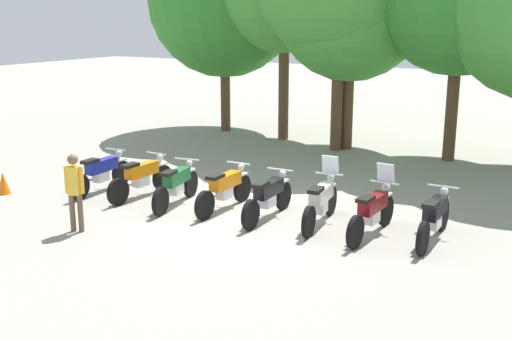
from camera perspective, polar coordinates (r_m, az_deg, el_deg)
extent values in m
plane|color=gray|center=(13.67, -1.04, -4.10)|extent=(80.00, 80.00, 0.00)
cylinder|color=black|center=(16.36, -12.30, -0.20)|extent=(0.13, 0.64, 0.64)
cylinder|color=black|center=(15.25, -16.00, -1.48)|extent=(0.13, 0.64, 0.64)
cube|color=silver|center=(16.29, -12.36, 0.96)|extent=(0.13, 0.36, 0.04)
cube|color=navy|center=(15.75, -14.04, 0.45)|extent=(0.30, 0.96, 0.30)
cube|color=silver|center=(15.78, -14.10, -0.54)|extent=(0.24, 0.41, 0.24)
cube|color=black|center=(15.42, -15.05, 0.83)|extent=(0.26, 0.45, 0.08)
cylinder|color=silver|center=(16.22, -12.56, 0.81)|extent=(0.06, 0.23, 0.64)
cylinder|color=silver|center=(16.09, -12.83, 1.90)|extent=(0.62, 0.06, 0.04)
sphere|color=silver|center=(16.21, -12.51, 1.57)|extent=(0.17, 0.17, 0.16)
cylinder|color=silver|center=(15.68, -15.25, -0.92)|extent=(0.10, 0.70, 0.07)
cylinder|color=black|center=(15.71, -8.63, -0.63)|extent=(0.13, 0.64, 0.64)
cylinder|color=black|center=(14.62, -12.59, -1.93)|extent=(0.13, 0.64, 0.64)
cube|color=silver|center=(15.63, -8.68, 0.58)|extent=(0.13, 0.36, 0.04)
cube|color=orange|center=(15.10, -10.47, 0.06)|extent=(0.30, 0.96, 0.30)
cube|color=silver|center=(15.13, -10.55, -0.97)|extent=(0.24, 0.41, 0.24)
cube|color=black|center=(14.78, -11.55, 0.46)|extent=(0.26, 0.45, 0.08)
cylinder|color=silver|center=(15.57, -8.89, 0.42)|extent=(0.06, 0.23, 0.64)
cylinder|color=silver|center=(15.43, -9.16, 1.56)|extent=(0.62, 0.06, 0.04)
sphere|color=silver|center=(15.55, -8.83, 1.22)|extent=(0.17, 0.17, 0.16)
cylinder|color=silver|center=(15.05, -11.76, -1.35)|extent=(0.10, 0.70, 0.07)
cylinder|color=black|center=(15.03, -6.04, -1.22)|extent=(0.22, 0.65, 0.64)
cylinder|color=black|center=(13.70, -8.80, -2.83)|extent=(0.22, 0.65, 0.64)
cube|color=silver|center=(14.94, -6.08, 0.04)|extent=(0.18, 0.38, 0.04)
cube|color=#1E6033|center=(14.31, -7.31, -0.59)|extent=(0.43, 0.98, 0.30)
cube|color=silver|center=(14.34, -7.36, -1.68)|extent=(0.29, 0.43, 0.24)
cube|color=black|center=(13.92, -8.06, -0.23)|extent=(0.32, 0.48, 0.08)
cylinder|color=silver|center=(14.87, -6.22, -0.14)|extent=(0.09, 0.23, 0.64)
cylinder|color=silver|center=(14.71, -6.40, 1.05)|extent=(0.62, 0.15, 0.04)
sphere|color=silver|center=(14.86, -6.18, 0.70)|extent=(0.19, 0.19, 0.16)
cylinder|color=silver|center=(14.17, -8.48, -2.17)|extent=(0.20, 0.70, 0.07)
cylinder|color=black|center=(14.56, -1.26, -1.65)|extent=(0.10, 0.64, 0.64)
cylinder|color=black|center=(13.32, -4.75, -3.21)|extent=(0.10, 0.64, 0.64)
cube|color=silver|center=(14.47, -1.27, -0.36)|extent=(0.12, 0.36, 0.04)
cube|color=orange|center=(13.87, -2.83, -0.96)|extent=(0.27, 0.95, 0.30)
cube|color=silver|center=(13.91, -2.93, -2.08)|extent=(0.22, 0.40, 0.24)
cube|color=black|center=(13.50, -3.77, -0.56)|extent=(0.24, 0.44, 0.08)
cylinder|color=silver|center=(14.40, -1.46, -0.53)|extent=(0.05, 0.23, 0.64)
cylinder|color=silver|center=(14.25, -1.65, 0.69)|extent=(0.62, 0.04, 0.04)
sphere|color=silver|center=(14.38, -1.38, 0.33)|extent=(0.16, 0.16, 0.16)
cylinder|color=silver|center=(13.77, -4.17, -2.53)|extent=(0.08, 0.70, 0.07)
cylinder|color=black|center=(13.98, 2.54, -2.34)|extent=(0.12, 0.64, 0.64)
cylinder|color=black|center=(12.66, -0.51, -4.09)|extent=(0.12, 0.64, 0.64)
cube|color=silver|center=(13.88, 2.56, -0.99)|extent=(0.13, 0.36, 0.04)
cube|color=black|center=(13.25, 1.20, -1.67)|extent=(0.29, 0.96, 0.30)
cube|color=silver|center=(13.29, 1.10, -2.84)|extent=(0.23, 0.41, 0.24)
cube|color=black|center=(12.86, 0.40, -1.28)|extent=(0.25, 0.45, 0.08)
cylinder|color=silver|center=(13.81, 2.39, -1.18)|extent=(0.06, 0.23, 0.64)
cylinder|color=silver|center=(13.65, 2.24, 0.09)|extent=(0.62, 0.05, 0.04)
sphere|color=silver|center=(13.79, 2.47, -0.28)|extent=(0.16, 0.16, 0.16)
cylinder|color=silver|center=(13.12, -0.13, -3.33)|extent=(0.09, 0.70, 0.07)
cylinder|color=black|center=(13.70, 6.90, -2.77)|extent=(0.18, 0.65, 0.64)
cylinder|color=black|center=(12.28, 4.87, -4.72)|extent=(0.18, 0.65, 0.64)
cube|color=silver|center=(13.60, 6.95, -1.40)|extent=(0.16, 0.37, 0.04)
cube|color=silver|center=(12.93, 6.05, -2.15)|extent=(0.37, 0.97, 0.30)
cube|color=silver|center=(12.96, 5.95, -3.36)|extent=(0.27, 0.42, 0.24)
cube|color=black|center=(12.51, 5.53, -1.79)|extent=(0.29, 0.47, 0.08)
cylinder|color=silver|center=(13.53, 6.84, -1.60)|extent=(0.08, 0.23, 0.64)
cylinder|color=silver|center=(13.35, 6.77, -0.31)|extent=(0.62, 0.11, 0.04)
sphere|color=silver|center=(13.51, 6.91, -0.68)|extent=(0.18, 0.18, 0.16)
cylinder|color=silver|center=(12.75, 4.86, -3.91)|extent=(0.15, 0.70, 0.07)
cube|color=silver|center=(13.36, 6.87, 0.58)|extent=(0.37, 0.17, 0.39)
cylinder|color=black|center=(13.19, 11.88, -3.65)|extent=(0.13, 0.64, 0.64)
cylinder|color=black|center=(11.82, 9.13, -5.61)|extent=(0.13, 0.64, 0.64)
cube|color=silver|center=(13.09, 11.95, -2.23)|extent=(0.14, 0.37, 0.04)
cube|color=maroon|center=(12.44, 10.74, -2.99)|extent=(0.31, 0.96, 0.30)
cube|color=silver|center=(12.47, 10.60, -4.23)|extent=(0.24, 0.41, 0.24)
cube|color=black|center=(12.03, 10.05, -2.60)|extent=(0.26, 0.45, 0.08)
cylinder|color=silver|center=(13.01, 11.80, -2.43)|extent=(0.06, 0.23, 0.64)
cylinder|color=silver|center=(12.84, 11.73, -1.10)|extent=(0.62, 0.07, 0.04)
sphere|color=silver|center=(12.99, 11.92, -1.48)|extent=(0.17, 0.17, 0.16)
cylinder|color=silver|center=(12.29, 9.35, -4.76)|extent=(0.11, 0.70, 0.07)
cube|color=silver|center=(12.85, 11.87, -0.18)|extent=(0.37, 0.15, 0.39)
cylinder|color=black|center=(13.19, 16.85, -3.96)|extent=(0.10, 0.64, 0.64)
cylinder|color=black|center=(11.76, 15.12, -6.04)|extent=(0.10, 0.64, 0.64)
cube|color=silver|center=(13.10, 16.96, -2.54)|extent=(0.12, 0.36, 0.04)
cube|color=black|center=(12.41, 16.20, -3.34)|extent=(0.26, 0.95, 0.30)
cube|color=silver|center=(12.45, 16.06, -4.59)|extent=(0.22, 0.40, 0.24)
cube|color=black|center=(11.99, 15.81, -2.99)|extent=(0.24, 0.44, 0.08)
cylinder|color=silver|center=(13.02, 16.86, -2.75)|extent=(0.05, 0.23, 0.64)
cylinder|color=silver|center=(12.84, 16.87, -1.42)|extent=(0.62, 0.04, 0.04)
sphere|color=silver|center=(13.00, 16.97, -1.79)|extent=(0.16, 0.16, 0.16)
cylinder|color=silver|center=(12.23, 14.97, -5.16)|extent=(0.07, 0.70, 0.07)
cylinder|color=brown|center=(13.01, -15.86, -3.81)|extent=(0.14, 0.14, 0.78)
cylinder|color=brown|center=(13.08, -16.55, -3.77)|extent=(0.14, 0.14, 0.78)
cube|color=gold|center=(12.86, -16.41, -0.88)|extent=(0.28, 0.27, 0.59)
cylinder|color=gold|center=(12.79, -15.76, -0.85)|extent=(0.10, 0.10, 0.56)
cylinder|color=gold|center=(12.92, -17.07, -0.80)|extent=(0.10, 0.10, 0.56)
sphere|color=brown|center=(12.76, -16.55, 0.98)|extent=(0.28, 0.28, 0.21)
cylinder|color=brown|center=(23.50, -2.84, 7.14)|extent=(0.36, 0.36, 2.86)
sphere|color=#2D7A28|center=(23.33, -2.94, 15.40)|extent=(5.56, 5.56, 5.56)
cylinder|color=brown|center=(21.78, 2.56, 7.71)|extent=(0.36, 0.36, 3.70)
cylinder|color=brown|center=(20.12, 7.47, 6.99)|extent=(0.36, 0.36, 3.65)
cylinder|color=brown|center=(20.40, 8.45, 6.04)|extent=(0.36, 0.36, 2.93)
sphere|color=#3D8E33|center=(20.21, 8.78, 14.89)|extent=(4.80, 4.80, 4.80)
cylinder|color=brown|center=(19.40, 17.61, 5.64)|extent=(0.36, 0.36, 3.28)
cone|color=orange|center=(16.40, -22.25, -1.08)|extent=(0.32, 0.32, 0.55)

